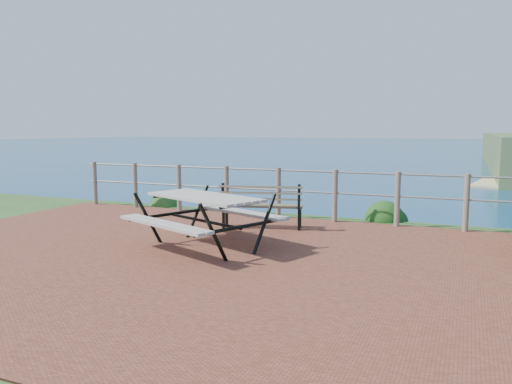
{
  "coord_description": "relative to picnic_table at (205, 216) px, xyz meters",
  "views": [
    {
      "loc": [
        3.46,
        -5.86,
        1.77
      ],
      "look_at": [
        0.27,
        1.59,
        0.75
      ],
      "focal_mm": 35.0,
      "sensor_mm": 36.0,
      "label": 1
    }
  ],
  "objects": [
    {
      "name": "ocean",
      "position": [
        0.1,
        199.49,
        -0.5
      ],
      "size": [
        1200.0,
        1200.0,
        0.0
      ],
      "primitive_type": "plane",
      "color": "#146679",
      "rests_on": "ground"
    },
    {
      "name": "ground",
      "position": [
        0.1,
        -0.51,
        -0.5
      ],
      "size": [
        10.0,
        7.0,
        0.12
      ],
      "primitive_type": "cube",
      "color": "brown",
      "rests_on": "ground"
    },
    {
      "name": "picnic_table",
      "position": [
        0.0,
        0.0,
        0.0
      ],
      "size": [
        2.01,
        1.51,
        0.78
      ],
      "rotation": [
        0.0,
        0.0,
        -0.39
      ],
      "color": "#A39D92",
      "rests_on": "ground"
    },
    {
      "name": "safety_railing",
      "position": [
        0.1,
        2.84,
        0.07
      ],
      "size": [
        9.4,
        0.1,
        1.0
      ],
      "color": "#6B5B4C",
      "rests_on": "ground"
    },
    {
      "name": "shrub_lip_west",
      "position": [
        -3.09,
        3.41,
        -0.5
      ],
      "size": [
        0.75,
        0.75,
        0.49
      ],
      "primitive_type": "ellipsoid",
      "color": "#1D4F1E",
      "rests_on": "ground"
    },
    {
      "name": "park_bench",
      "position": [
        0.2,
        1.74,
        0.04
      ],
      "size": [
        1.5,
        0.71,
        0.82
      ],
      "rotation": [
        0.0,
        0.0,
        0.25
      ],
      "color": "brown",
      "rests_on": "ground"
    },
    {
      "name": "shrub_lip_east",
      "position": [
        2.16,
        3.54,
        -0.5
      ],
      "size": [
        0.79,
        0.79,
        0.54
      ],
      "primitive_type": "ellipsoid",
      "color": "#194114",
      "rests_on": "ground"
    }
  ]
}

